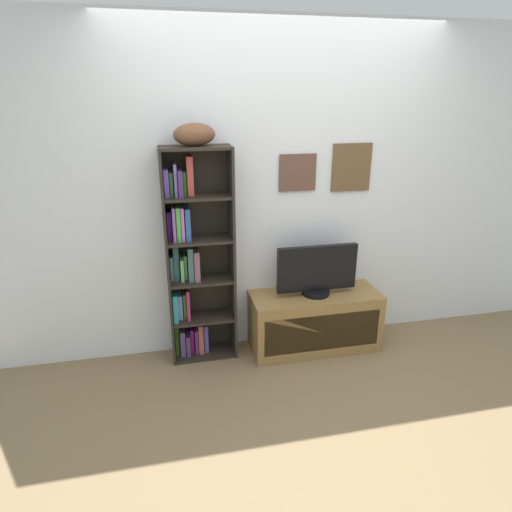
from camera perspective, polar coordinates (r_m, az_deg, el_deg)
ground at (r=3.09m, az=8.10°, el=-20.96°), size 5.20×5.20×0.04m
back_wall at (r=3.48m, az=2.80°, el=7.96°), size 4.80×0.08×2.52m
bookshelf at (r=3.39m, az=-8.13°, el=-0.78°), size 0.51×0.24×1.66m
football at (r=3.15m, az=-7.94°, el=15.25°), size 0.32×0.21×0.15m
tv_stand at (r=3.71m, az=7.54°, el=-8.28°), size 1.04×0.41×0.48m
television at (r=3.52m, az=7.86°, el=-1.97°), size 0.65×0.22×0.41m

